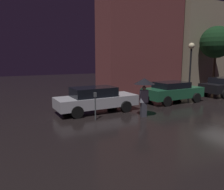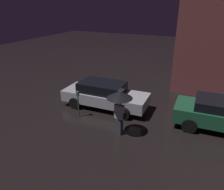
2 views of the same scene
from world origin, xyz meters
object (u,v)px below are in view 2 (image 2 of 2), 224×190
(pedestrian_with_umbrella, at_px, (120,100))
(parking_meter, at_px, (78,101))
(parked_car_silver, at_px, (104,94))
(parked_car_green, at_px, (223,114))

(pedestrian_with_umbrella, bearing_deg, parking_meter, 178.87)
(parked_car_silver, xyz_separation_m, pedestrian_with_umbrella, (1.75, -2.10, 0.87))
(parked_car_silver, relative_size, parked_car_green, 1.09)
(parked_car_green, bearing_deg, parked_car_silver, 179.91)
(parked_car_green, relative_size, parking_meter, 3.09)
(parked_car_silver, bearing_deg, parked_car_green, 0.30)
(parked_car_silver, distance_m, parking_meter, 1.66)
(parked_car_green, bearing_deg, pedestrian_with_umbrella, -152.06)
(parked_car_silver, relative_size, pedestrian_with_umbrella, 2.31)
(parking_meter, bearing_deg, pedestrian_with_umbrella, -13.57)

